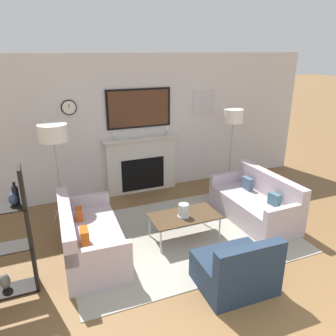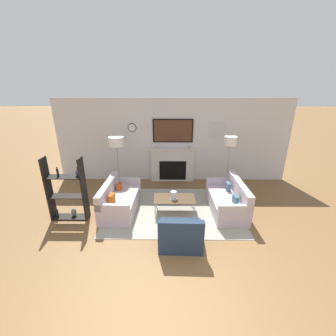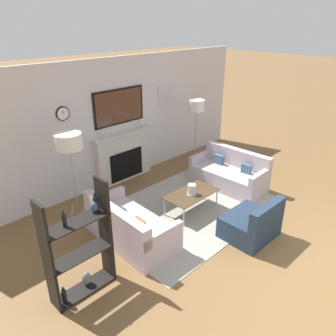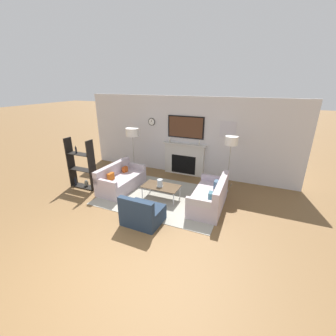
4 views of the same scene
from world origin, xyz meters
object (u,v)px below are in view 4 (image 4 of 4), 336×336
object	(u,v)px
armchair	(142,214)
shelf_unit	(82,166)
couch_right	(210,197)
coffee_table	(161,187)
floor_lamp_right	(231,142)
floor_lamp_left	(132,133)
couch_left	(121,180)
hurricane_candle	(160,183)

from	to	relation	value
armchair	shelf_unit	xyz separation A→B (m)	(-2.64, 0.96, 0.47)
couch_right	coffee_table	xyz separation A→B (m)	(-1.38, -0.10, 0.08)
floor_lamp_right	coffee_table	bearing A→B (deg)	-141.24
floor_lamp_left	couch_right	bearing A→B (deg)	-21.55
couch_left	armchair	bearing A→B (deg)	-41.51
hurricane_candle	floor_lamp_right	world-z (taller)	floor_lamp_right
floor_lamp_right	floor_lamp_left	bearing A→B (deg)	180.00
coffee_table	floor_lamp_left	bearing A→B (deg)	142.10
floor_lamp_left	shelf_unit	size ratio (longest dim) A/B	1.07
hurricane_candle	shelf_unit	xyz separation A→B (m)	(-2.51, -0.27, 0.23)
couch_right	floor_lamp_right	bearing A→B (deg)	78.75
couch_right	armchair	size ratio (longest dim) A/B	1.83
armchair	floor_lamp_left	world-z (taller)	floor_lamp_left
shelf_unit	coffee_table	bearing A→B (deg)	6.57
floor_lamp_right	shelf_unit	distance (m)	4.53
couch_left	shelf_unit	bearing A→B (deg)	-160.72
hurricane_candle	shelf_unit	size ratio (longest dim) A/B	0.13
couch_left	armchair	xyz separation A→B (m)	(1.53, -1.35, -0.03)
coffee_table	shelf_unit	size ratio (longest dim) A/B	0.67
couch_right	coffee_table	size ratio (longest dim) A/B	1.56
armchair	shelf_unit	world-z (taller)	shelf_unit
coffee_table	floor_lamp_left	xyz separation A→B (m)	(-1.67, 1.30, 1.15)
floor_lamp_left	coffee_table	bearing A→B (deg)	-37.90
hurricane_candle	armchair	bearing A→B (deg)	-84.33
couch_left	hurricane_candle	world-z (taller)	couch_left
floor_lamp_right	shelf_unit	bearing A→B (deg)	-159.02
couch_right	hurricane_candle	size ratio (longest dim) A/B	8.07
coffee_table	hurricane_candle	size ratio (longest dim) A/B	5.16
shelf_unit	armchair	bearing A→B (deg)	-20.11
couch_right	floor_lamp_left	bearing A→B (deg)	158.45
couch_right	floor_lamp_right	distance (m)	1.75
coffee_table	shelf_unit	xyz separation A→B (m)	(-2.54, -0.29, 0.35)
armchair	shelf_unit	bearing A→B (deg)	159.89
shelf_unit	couch_left	bearing A→B (deg)	19.28
couch_right	hurricane_candle	world-z (taller)	couch_right
couch_right	armchair	bearing A→B (deg)	-133.46
coffee_table	hurricane_candle	distance (m)	0.12
coffee_table	floor_lamp_right	world-z (taller)	floor_lamp_right
coffee_table	armchair	bearing A→B (deg)	-85.47
couch_right	shelf_unit	bearing A→B (deg)	-174.34
armchair	floor_lamp_left	bearing A→B (deg)	124.70
couch_right	shelf_unit	size ratio (longest dim) A/B	1.04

